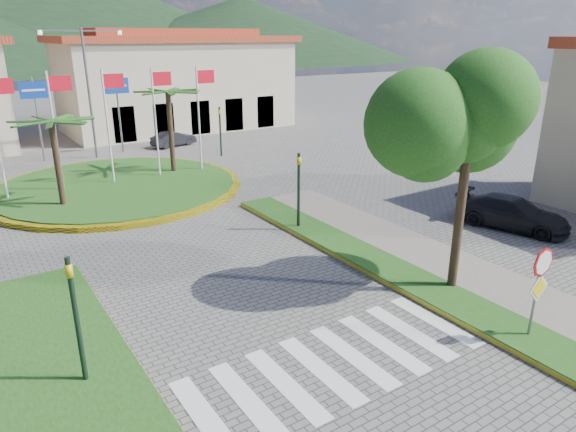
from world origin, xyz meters
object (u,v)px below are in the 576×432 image
stop_sign (540,279)px  deciduous_tree (470,125)px  car_dark_b (174,139)px  car_side_right (512,213)px  roundabout_island (117,186)px

stop_sign → deciduous_tree: bearing=78.8°
stop_sign → car_dark_b: stop_sign is taller
deciduous_tree → car_side_right: deciduous_tree is taller
deciduous_tree → car_side_right: size_ratio=1.54×
car_side_right → car_dark_b: bearing=85.7°
roundabout_island → car_side_right: bearing=-50.8°
car_side_right → deciduous_tree: bearing=-177.7°
roundabout_island → car_dark_b: bearing=53.0°
roundabout_island → stop_sign: 20.69m
roundabout_island → stop_sign: roundabout_island is taller
car_dark_b → deciduous_tree: bearing=165.5°
car_dark_b → car_side_right: size_ratio=0.73×
car_dark_b → car_side_right: (5.41, -23.44, 0.11)m
stop_sign → deciduous_tree: (0.60, 3.04, 3.38)m
roundabout_island → deciduous_tree: deciduous_tree is taller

